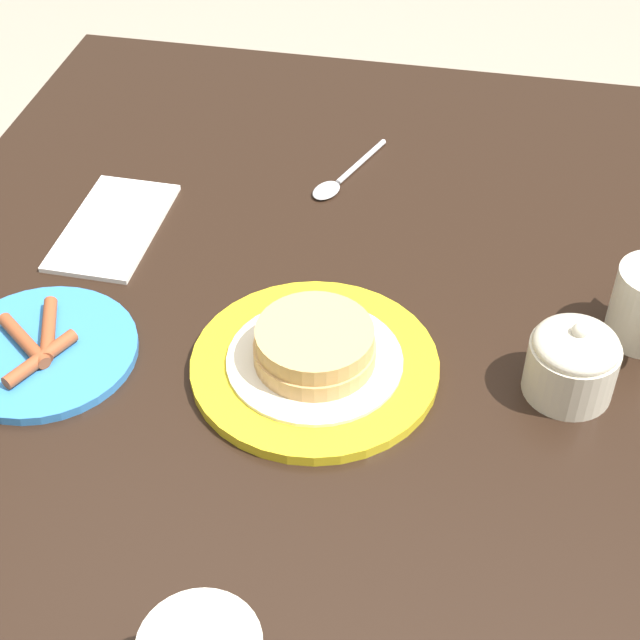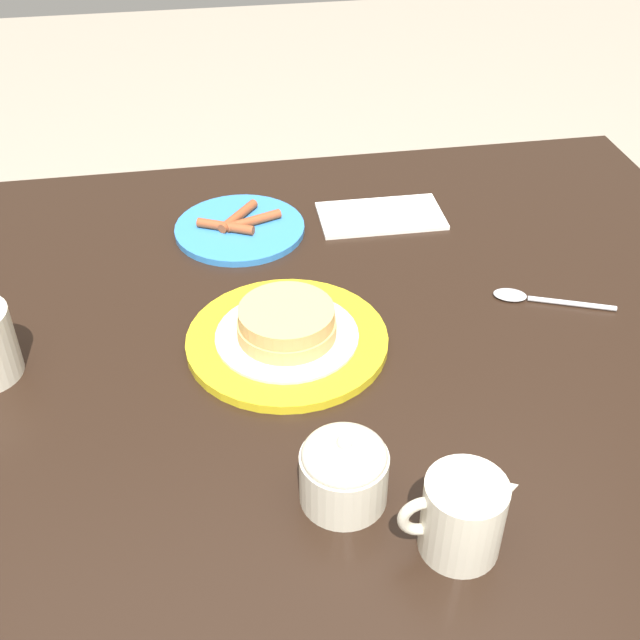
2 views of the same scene
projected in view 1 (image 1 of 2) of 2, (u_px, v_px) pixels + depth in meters
The scene contains 6 objects.
dining_table at pixel (311, 411), 1.11m from camera, with size 1.19×0.96×0.76m.
pancake_plate at pixel (315, 357), 0.97m from camera, with size 0.25×0.25×0.05m.
side_plate_bacon at pixel (42, 350), 0.99m from camera, with size 0.19×0.19×0.02m.
sugar_bowl at pixel (573, 361), 0.93m from camera, with size 0.09×0.09×0.09m.
napkin at pixel (113, 227), 1.15m from camera, with size 0.19×0.11×0.01m.
spoon at pixel (338, 180), 1.22m from camera, with size 0.15×0.07×0.01m.
Camera 1 is at (0.73, 0.16, 1.45)m, focal length 55.00 mm.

